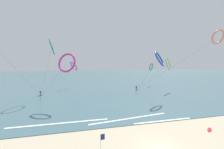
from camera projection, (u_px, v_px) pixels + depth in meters
name	position (u px, v px, depth m)	size (l,w,h in m)	color
ground_plane	(158.00, 148.00, 17.37)	(400.00, 400.00, 0.00)	beige
sea_water	(86.00, 76.00, 120.58)	(400.00, 200.00, 0.08)	#476B75
surfer_charcoal	(40.00, 93.00, 45.40)	(1.40, 0.68, 1.70)	black
surfer_crimson	(136.00, 88.00, 55.23)	(1.40, 0.64, 1.70)	red
kite_emerald	(151.00, 67.00, 68.61)	(13.76, 12.98, 10.09)	#199351
kite_cobalt	(159.00, 59.00, 40.21)	(4.99, 17.34, 13.13)	#2647B7
kite_coral	(218.00, 37.00, 40.31)	(17.49, 19.03, 18.88)	#EA7260
kite_teal	(52.00, 47.00, 41.63)	(5.08, 6.24, 16.60)	teal
kite_lime	(168.00, 64.00, 54.16)	(13.13, 5.43, 11.98)	#8CC62D
kite_magenta	(67.00, 63.00, 34.44)	(10.77, 14.80, 12.23)	#CC288E
kite_violet	(74.00, 66.00, 60.31)	(11.78, 15.81, 10.52)	purple
surfboard_spare	(209.00, 130.00, 22.17)	(1.80, 1.60, 0.20)	red
beach_flag	(102.00, 142.00, 15.30)	(0.47, 0.10, 2.67)	silver
wave_crest_near	(163.00, 121.00, 25.42)	(10.51, 0.50, 0.12)	white
wave_crest_mid	(60.00, 124.00, 24.37)	(15.74, 0.50, 0.12)	white
wave_crest_far	(130.00, 119.00, 26.55)	(15.04, 0.50, 0.12)	white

